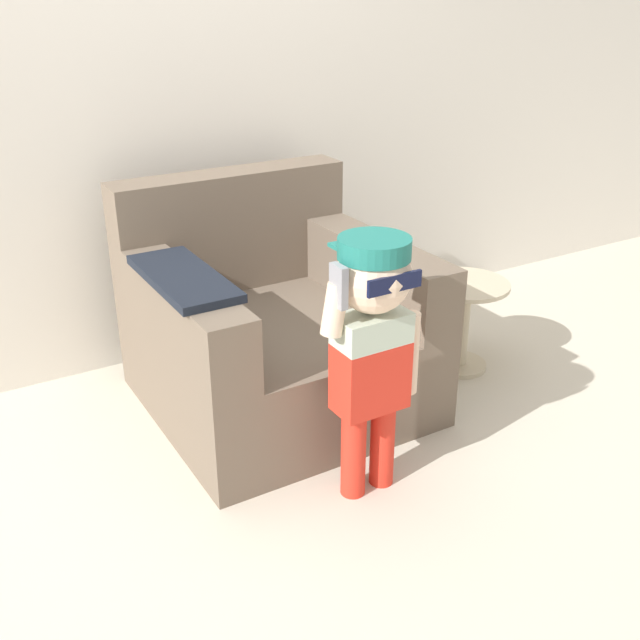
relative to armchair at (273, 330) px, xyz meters
name	(u,v)px	position (x,y,z in m)	size (l,w,h in m)	color
ground_plane	(231,421)	(-0.24, -0.08, -0.31)	(10.00, 10.00, 0.00)	beige
wall_back	(139,59)	(-0.24, 0.65, 0.99)	(10.00, 0.05, 2.60)	silver
armchair	(273,330)	(0.00, 0.00, 0.00)	(1.02, 1.01, 0.88)	#6B5B4C
person_child	(372,329)	(-0.01, -0.70, 0.29)	(0.37, 0.28, 0.90)	red
side_table	(462,316)	(0.84, -0.19, -0.06)	(0.39, 0.39, 0.41)	beige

